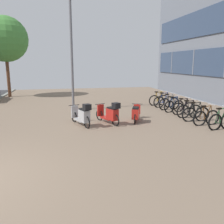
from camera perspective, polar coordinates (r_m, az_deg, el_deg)
ground at (r=6.23m, az=-19.42°, el=-14.63°), size 21.00×40.00×0.13m
bicycle_rack_00 at (r=10.66m, az=24.70°, el=-2.00°), size 1.35×0.48×0.98m
bicycle_rack_01 at (r=11.11m, az=21.59°, el=-1.26°), size 1.33×0.48×0.96m
bicycle_rack_02 at (r=11.68m, az=19.38°, el=-0.45°), size 1.36×0.48×0.99m
bicycle_rack_03 at (r=12.33m, az=17.99°, el=0.21°), size 1.31×0.48×0.96m
bicycle_rack_04 at (r=13.00m, az=16.71°, el=0.84°), size 1.30×0.48×0.95m
bicycle_rack_05 at (r=13.55m, az=14.62°, el=1.38°), size 1.29×0.48×0.95m
bicycle_rack_06 at (r=14.22m, az=13.54°, el=1.99°), size 1.41×0.48×1.01m
bicycle_rack_07 at (r=14.87m, az=12.36°, el=2.43°), size 1.39×0.48×0.99m
bicycle_rack_08 at (r=15.51m, az=11.10°, el=2.83°), size 1.34×0.48×0.97m
scooter_near at (r=10.53m, az=-0.49°, el=-0.40°), size 0.94×1.69×1.04m
scooter_mid at (r=10.25m, az=-7.12°, el=-0.79°), size 0.89×1.75×1.05m
scooter_far at (r=11.03m, az=5.73°, el=-0.34°), size 0.85×1.62×0.74m
lamp_post at (r=13.68m, az=-9.67°, el=14.68°), size 0.20×0.52×6.20m
street_tree at (r=20.79m, az=-24.24°, el=15.60°), size 3.47×3.47×6.20m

